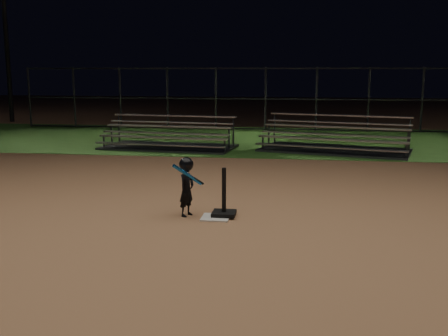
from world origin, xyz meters
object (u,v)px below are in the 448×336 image
home_plate (216,217)px  bleacher_right (334,144)px  child_batter (187,185)px  light_pole_left (4,12)px  batting_tee (224,206)px  bleacher_left (168,142)px

home_plate → bleacher_right: size_ratio=0.10×
home_plate → child_batter: bearing=170.5°
light_pole_left → home_plate: bearing=-51.2°
batting_tee → light_pole_left: 19.73m
home_plate → child_batter: (-0.49, 0.08, 0.51)m
bleacher_left → child_batter: bearing=-67.7°
bleacher_right → light_pole_left: size_ratio=0.56×
child_batter → light_pole_left: light_pole_left is taller
home_plate → bleacher_left: bearing=109.3°
child_batter → bleacher_right: (2.88, 7.54, -0.31)m
child_batter → home_plate: bearing=-76.8°
home_plate → bleacher_left: (-2.65, 7.58, 0.19)m
batting_tee → light_pole_left: light_pole_left is taller
batting_tee → bleacher_right: bearing=73.2°
child_batter → bleacher_left: size_ratio=0.23×
child_batter → light_pole_left: bearing=60.4°
child_batter → bleacher_left: bearing=38.7°
bleacher_left → home_plate: bearing=-64.5°
home_plate → bleacher_right: bleacher_right is taller
batting_tee → child_batter: child_batter is taller
batting_tee → bleacher_left: bleacher_left is taller
home_plate → light_pole_left: bearing=128.8°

